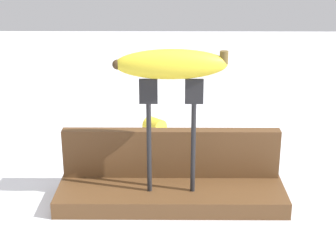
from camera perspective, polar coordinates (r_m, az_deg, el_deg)
name	(u,v)px	position (r m, az deg, el deg)	size (l,w,h in m)	color
ground_plane	(168,202)	(0.83, 0.00, -8.21)	(3.00, 3.00, 0.00)	silver
wooden_board	(168,195)	(0.82, 0.00, -7.42)	(0.35, 0.11, 0.03)	brown
board_backstop	(168,153)	(0.84, 0.02, -2.91)	(0.34, 0.02, 0.08)	brown
fork_stand_center	(168,126)	(0.76, 0.00, 0.04)	(0.09, 0.01, 0.17)	black
banana_raised_center	(168,64)	(0.74, -0.01, 6.67)	(0.16, 0.04, 0.04)	yellow
fork_fallen_far	(258,160)	(0.98, 9.65, -3.60)	(0.04, 0.16, 0.01)	black
banana_chunk_far	(152,126)	(1.09, -1.73, -0.03)	(0.05, 0.05, 0.04)	yellow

